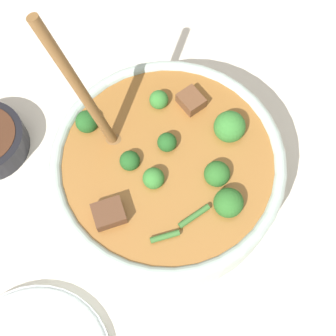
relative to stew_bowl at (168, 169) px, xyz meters
name	(u,v)px	position (x,y,z in m)	size (l,w,h in m)	color
ground_plane	(168,183)	(0.00, 0.00, -0.05)	(4.00, 4.00, 0.00)	silver
stew_bowl	(168,169)	(0.00, 0.00, 0.00)	(0.29, 0.29, 0.28)	#B2C6BC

